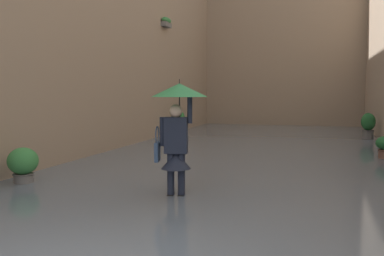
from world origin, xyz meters
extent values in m
plane|color=slate|center=(0.00, -9.82, 0.00)|extent=(60.00, 60.00, 0.00)
cube|color=slate|center=(0.00, -9.82, 0.05)|extent=(8.79, 25.64, 0.10)
cube|color=#66605B|center=(3.89, -13.11, 4.41)|extent=(0.20, 0.70, 0.18)
ellipsoid|color=#387F3D|center=(3.89, -13.11, 4.57)|extent=(0.28, 0.76, 0.24)
cube|color=gray|center=(0.00, -20.54, 4.54)|extent=(11.59, 1.80, 9.07)
cube|color=black|center=(0.50, -4.06, 0.05)|extent=(0.16, 0.26, 0.10)
cylinder|color=#1E2333|center=(0.50, -4.06, 0.45)|extent=(0.14, 0.14, 0.70)
cube|color=black|center=(0.32, -4.09, 0.05)|extent=(0.16, 0.26, 0.10)
cylinder|color=#1E2333|center=(0.32, -4.09, 0.45)|extent=(0.14, 0.14, 0.70)
cube|color=#1E2333|center=(0.41, -4.08, 1.09)|extent=(0.42, 0.29, 0.60)
cone|color=#1E2333|center=(0.41, -4.08, 0.68)|extent=(0.59, 0.59, 0.28)
sphere|color=#DBB293|center=(0.41, -4.08, 1.50)|extent=(0.22, 0.22, 0.22)
cylinder|color=#1E2333|center=(0.18, -4.12, 1.51)|extent=(0.10, 0.10, 0.44)
cylinder|color=#1E2333|center=(0.63, -4.03, 1.15)|extent=(0.10, 0.10, 0.48)
cylinder|color=black|center=(0.35, -4.09, 1.62)|extent=(0.02, 0.02, 0.44)
cone|color=#338C4C|center=(0.35, -4.09, 1.84)|extent=(0.93, 0.93, 0.22)
cylinder|color=black|center=(0.35, -4.09, 1.98)|extent=(0.01, 0.01, 0.08)
cube|color=#334766|center=(0.71, -4.00, 0.82)|extent=(0.11, 0.29, 0.32)
torus|color=#334766|center=(0.71, -4.00, 1.10)|extent=(0.08, 0.30, 0.30)
cylinder|color=brown|center=(3.69, -13.99, 0.19)|extent=(0.34, 0.34, 0.38)
torus|color=brown|center=(3.69, -13.99, 0.38)|extent=(0.38, 0.38, 0.04)
ellipsoid|color=#2D7033|center=(3.69, -13.99, 0.71)|extent=(0.52, 0.52, 0.66)
cylinder|color=#66605B|center=(3.47, -4.12, 0.13)|extent=(0.36, 0.36, 0.26)
torus|color=#56524E|center=(3.47, -4.12, 0.26)|extent=(0.39, 0.39, 0.04)
ellipsoid|color=#387F3D|center=(3.47, -4.12, 0.51)|extent=(0.57, 0.57, 0.51)
cylinder|color=#66605B|center=(-3.60, -14.14, 0.20)|extent=(0.39, 0.39, 0.40)
torus|color=#56524E|center=(-3.60, -14.14, 0.40)|extent=(0.43, 0.43, 0.04)
ellipsoid|color=#23602D|center=(-3.60, -14.14, 0.72)|extent=(0.51, 0.51, 0.64)
camera|label=1|loc=(-1.84, 2.44, 1.80)|focal=39.26mm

